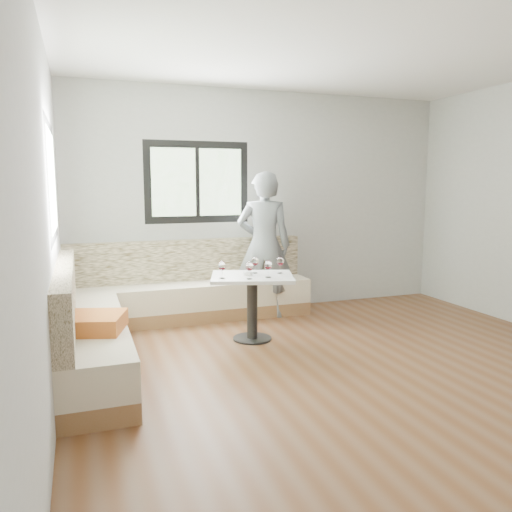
{
  "coord_description": "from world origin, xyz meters",
  "views": [
    {
      "loc": [
        -2.29,
        -3.58,
        1.63
      ],
      "look_at": [
        -0.54,
        1.34,
        0.87
      ],
      "focal_mm": 35.0,
      "sensor_mm": 36.0,
      "label": 1
    }
  ],
  "objects": [
    {
      "name": "olive_ramekin",
      "position": [
        -0.66,
        1.26,
        0.71
      ],
      "size": [
        0.09,
        0.09,
        0.04
      ],
      "color": "white",
      "rests_on": "table"
    },
    {
      "name": "wine_glass_c",
      "position": [
        -0.51,
        1.07,
        0.81
      ],
      "size": [
        0.08,
        0.08,
        0.18
      ],
      "color": "white",
      "rests_on": "table"
    },
    {
      "name": "wine_glass_d",
      "position": [
        -0.55,
        1.35,
        0.81
      ],
      "size": [
        0.08,
        0.08,
        0.18
      ],
      "color": "white",
      "rests_on": "table"
    },
    {
      "name": "banquette",
      "position": [
        -1.59,
        1.62,
        0.33
      ],
      "size": [
        2.9,
        2.8,
        0.95
      ],
      "color": "olive",
      "rests_on": "ground"
    },
    {
      "name": "room",
      "position": [
        -0.08,
        0.08,
        1.41
      ],
      "size": [
        5.01,
        5.01,
        2.81
      ],
      "color": "brown",
      "rests_on": "ground"
    },
    {
      "name": "wine_glass_e",
      "position": [
        -0.3,
        1.25,
        0.81
      ],
      "size": [
        0.08,
        0.08,
        0.18
      ],
      "color": "white",
      "rests_on": "table"
    },
    {
      "name": "table",
      "position": [
        -0.62,
        1.24,
        0.52
      ],
      "size": [
        0.99,
        0.87,
        0.69
      ],
      "rotation": [
        0.0,
        0.0,
        -0.3
      ],
      "color": "black",
      "rests_on": "ground"
    },
    {
      "name": "wine_glass_b",
      "position": [
        -0.71,
        1.06,
        0.81
      ],
      "size": [
        0.08,
        0.08,
        0.18
      ],
      "color": "white",
      "rests_on": "table"
    },
    {
      "name": "person",
      "position": [
        -0.17,
        2.09,
        0.89
      ],
      "size": [
        0.76,
        0.63,
        1.78
      ],
      "primitive_type": "imported",
      "rotation": [
        0.0,
        0.0,
        2.77
      ],
      "color": "slate",
      "rests_on": "ground"
    },
    {
      "name": "wine_glass_a",
      "position": [
        -0.96,
        1.18,
        0.81
      ],
      "size": [
        0.08,
        0.08,
        0.18
      ],
      "color": "white",
      "rests_on": "table"
    }
  ]
}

